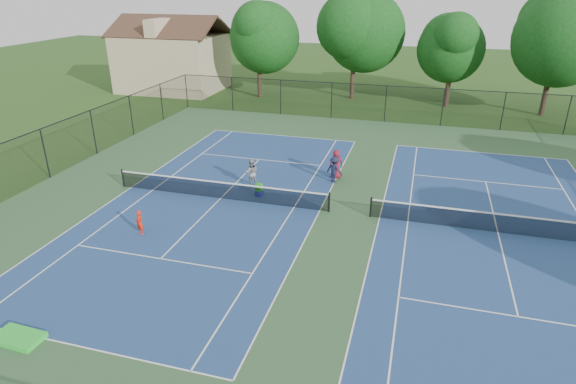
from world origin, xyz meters
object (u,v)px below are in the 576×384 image
(bystander_c, at_px, (336,164))
(ball_crate, at_px, (259,193))
(tree_back_b, at_px, (355,29))
(clapboard_house, at_px, (173,60))
(child_player, at_px, (140,222))
(instructor, at_px, (251,173))
(ball_hopper, at_px, (259,187))
(bystander_b, at_px, (334,170))
(tree_back_c, at_px, (453,46))
(tree_back_d, at_px, (558,33))
(tree_back_a, at_px, (258,34))

(bystander_c, distance_m, ball_crate, 5.23)
(tree_back_b, height_order, clapboard_house, tree_back_b)
(child_player, distance_m, instructor, 7.42)
(clapboard_house, bearing_deg, ball_hopper, -53.45)
(instructor, bearing_deg, bystander_b, 179.12)
(bystander_c, distance_m, ball_hopper, 5.19)
(tree_back_b, distance_m, child_player, 31.64)
(child_player, height_order, instructor, instructor)
(tree_back_c, xyz_separation_m, bystander_c, (-6.58, -20.35, -4.62))
(tree_back_c, relative_size, ball_crate, 23.95)
(child_player, relative_size, instructor, 0.71)
(instructor, xyz_separation_m, bystander_c, (4.40, 2.55, 0.05))
(child_player, xyz_separation_m, bystander_b, (7.46, 8.62, 0.20))
(tree_back_c, xyz_separation_m, ball_crate, (-10.11, -24.13, -5.32))
(tree_back_c, height_order, bystander_c, tree_back_c)
(bystander_b, bearing_deg, bystander_c, -66.36)
(ball_hopper, bearing_deg, tree_back_b, 87.47)
(tree_back_d, distance_m, instructor, 29.59)
(ball_crate, height_order, ball_hopper, ball_hopper)
(instructor, relative_size, ball_hopper, 3.98)
(clapboard_house, xyz_separation_m, child_player, (13.99, -29.66, -2.51))
(tree_back_a, relative_size, bystander_c, 5.30)
(tree_back_a, relative_size, clapboard_house, 0.85)
(tree_back_d, distance_m, ball_crate, 30.12)
(child_player, relative_size, bystander_c, 0.67)
(tree_back_b, xyz_separation_m, bystander_c, (2.42, -21.35, -5.73))
(clapboard_house, relative_size, ball_crate, 30.81)
(ball_crate, bearing_deg, tree_back_a, 108.83)
(clapboard_house, xyz_separation_m, ball_hopper, (17.89, -24.13, -2.57))
(tree_back_b, relative_size, clapboard_house, 0.93)
(ball_crate, bearing_deg, clapboard_house, 126.55)
(tree_back_c, distance_m, ball_hopper, 26.63)
(clapboard_house, bearing_deg, tree_back_d, -1.59)
(clapboard_house, distance_m, bystander_b, 30.14)
(tree_back_c, bearing_deg, bystander_b, -107.28)
(tree_back_a, relative_size, tree_back_d, 0.88)
(tree_back_d, distance_m, child_player, 36.67)
(instructor, xyz_separation_m, bystander_b, (4.43, 1.85, -0.03))
(tree_back_b, bearing_deg, tree_back_a, -167.47)
(bystander_b, bearing_deg, tree_back_a, -39.13)
(tree_back_a, relative_size, ball_crate, 26.11)
(tree_back_b, height_order, bystander_c, tree_back_b)
(tree_back_b, bearing_deg, tree_back_c, -6.34)
(tree_back_c, height_order, bystander_b, tree_back_c)
(bystander_c, bearing_deg, tree_back_a, -83.35)
(tree_back_a, relative_size, child_player, 7.87)
(child_player, bearing_deg, bystander_c, 74.24)
(tree_back_b, height_order, child_player, tree_back_b)
(tree_back_b, bearing_deg, bystander_b, -83.65)
(tree_back_c, xyz_separation_m, instructor, (-10.97, -22.89, -4.67))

